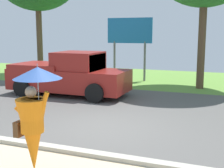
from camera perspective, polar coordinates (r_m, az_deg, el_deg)
ground_plane at (r=11.59m, az=3.79°, el=-4.13°), size 40.00×22.00×0.20m
monk_pedestrian at (r=6.07m, az=-14.42°, el=-6.34°), size 1.03×0.91×2.13m
pickup_truck at (r=13.41m, az=-7.98°, el=1.67°), size 5.20×2.28×1.88m
roadside_billboard at (r=17.38m, az=3.29°, el=9.09°), size 2.60×0.12×3.50m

